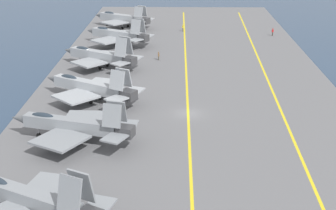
% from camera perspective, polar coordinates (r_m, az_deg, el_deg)
% --- Properties ---
extents(ground_plane, '(2000.00, 2000.00, 0.00)m').
position_cam_1_polar(ground_plane, '(74.34, 2.23, -1.22)').
color(ground_plane, navy).
extents(carrier_deck, '(176.85, 49.33, 0.40)m').
position_cam_1_polar(carrier_deck, '(74.27, 2.23, -1.08)').
color(carrier_deck, slate).
rests_on(carrier_deck, ground).
extents(deck_stripe_foul_line, '(159.11, 5.07, 0.01)m').
position_cam_1_polar(deck_stripe_foul_line, '(75.69, 12.56, -0.98)').
color(deck_stripe_foul_line, yellow).
rests_on(deck_stripe_foul_line, carrier_deck).
extents(deck_stripe_centerline, '(159.17, 0.36, 0.01)m').
position_cam_1_polar(deck_stripe_centerline, '(74.19, 2.23, -0.93)').
color(deck_stripe_centerline, yellow).
rests_on(deck_stripe_centerline, carrier_deck).
extents(parked_jet_second, '(12.63, 16.21, 6.53)m').
position_cam_1_polar(parked_jet_second, '(49.64, -15.08, -9.99)').
color(parked_jet_second, gray).
rests_on(parked_jet_second, carrier_deck).
extents(parked_jet_third, '(13.04, 16.83, 5.96)m').
position_cam_1_polar(parked_jet_third, '(65.13, -10.42, -2.21)').
color(parked_jet_third, gray).
rests_on(parked_jet_third, carrier_deck).
extents(parked_jet_fourth, '(13.33, 16.61, 5.93)m').
position_cam_1_polar(parked_jet_fourth, '(79.23, -8.57, 2.00)').
color(parked_jet_fourth, '#9EA3A8').
rests_on(parked_jet_fourth, carrier_deck).
extents(parked_jet_fifth, '(12.63, 15.99, 6.47)m').
position_cam_1_polar(parked_jet_fifth, '(96.45, -7.55, 5.45)').
color(parked_jet_fifth, '#93999E').
rests_on(parked_jet_fifth, carrier_deck).
extents(parked_jet_sixth, '(13.46, 15.69, 6.31)m').
position_cam_1_polar(parked_jet_sixth, '(112.87, -5.61, 7.78)').
color(parked_jet_sixth, '#93999E').
rests_on(parked_jet_sixth, carrier_deck).
extents(parked_jet_seventh, '(12.83, 15.90, 5.90)m').
position_cam_1_polar(parked_jet_seventh, '(130.41, -5.10, 9.57)').
color(parked_jet_seventh, '#93999E').
rests_on(parked_jet_seventh, carrier_deck).
extents(crew_brown_vest, '(0.42, 0.32, 1.70)m').
position_cam_1_polar(crew_brown_vest, '(100.82, -1.05, 5.49)').
color(crew_brown_vest, '#4C473D').
rests_on(crew_brown_vest, carrier_deck).
extents(crew_yellow_vest, '(0.45, 0.39, 1.76)m').
position_cam_1_polar(crew_yellow_vest, '(125.99, 1.68, 8.58)').
color(crew_yellow_vest, '#4C473D').
rests_on(crew_yellow_vest, carrier_deck).
extents(crew_red_vest, '(0.36, 0.44, 1.80)m').
position_cam_1_polar(crew_red_vest, '(123.82, 11.52, 7.97)').
color(crew_red_vest, '#383328').
rests_on(crew_red_vest, carrier_deck).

